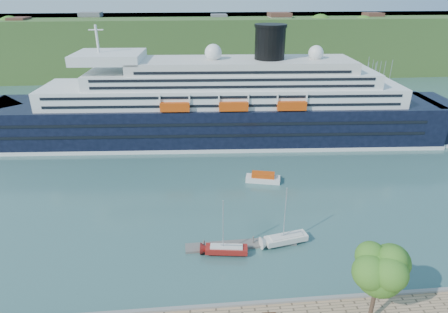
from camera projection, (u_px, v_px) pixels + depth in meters
ground at (228, 311)px, 45.43m from camera, size 400.00×400.00×0.00m
far_hillside at (197, 44)px, 171.89m from camera, size 400.00×50.00×24.00m
quay_coping at (228, 305)px, 44.78m from camera, size 220.00×0.50×0.30m
cruise_ship at (214, 85)px, 90.59m from camera, size 126.54×25.28×28.23m
promenade_tree at (377, 283)px, 40.51m from camera, size 6.82×6.82×11.30m
floating_pontoon at (241, 244)px, 56.81m from camera, size 16.92×2.55×0.37m
sailboat_red at (226, 230)px, 53.19m from camera, size 6.99×2.77×8.78m
sailboat_white_far at (288, 218)px, 55.34m from camera, size 7.55×3.45×9.42m
tender_launch at (263, 177)px, 75.18m from camera, size 7.26×3.93×1.91m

